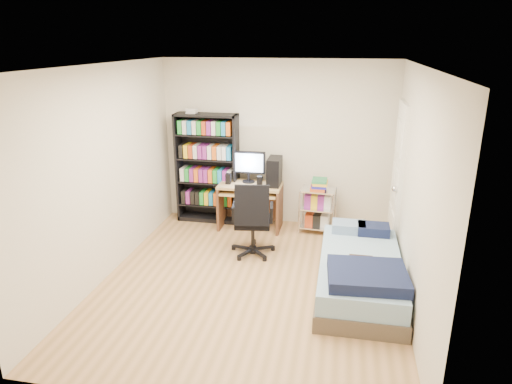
% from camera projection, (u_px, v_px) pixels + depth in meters
% --- Properties ---
extents(room, '(3.58, 4.08, 2.58)m').
position_uv_depth(room, '(250.00, 182.00, 5.05)').
color(room, tan).
rests_on(room, ground).
extents(media_shelf, '(0.95, 0.32, 1.77)m').
position_uv_depth(media_shelf, '(207.00, 167.00, 7.07)').
color(media_shelf, black).
rests_on(media_shelf, room).
extents(computer_desk, '(0.93, 0.54, 1.18)m').
position_uv_depth(computer_desk, '(257.00, 188.00, 6.86)').
color(computer_desk, tan).
rests_on(computer_desk, room).
extents(office_chair, '(0.69, 0.69, 1.03)m').
position_uv_depth(office_chair, '(253.00, 232.00, 6.05)').
color(office_chair, black).
rests_on(office_chair, room).
extents(wire_cart, '(0.54, 0.41, 0.83)m').
position_uv_depth(wire_cart, '(318.00, 198.00, 6.71)').
color(wire_cart, silver).
rests_on(wire_cart, room).
extents(bed, '(0.93, 1.86, 0.53)m').
position_uv_depth(bed, '(360.00, 273.00, 5.18)').
color(bed, brown).
rests_on(bed, room).
extents(door, '(0.12, 0.80, 2.00)m').
position_uv_depth(door, '(397.00, 178.00, 6.07)').
color(door, white).
rests_on(door, room).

